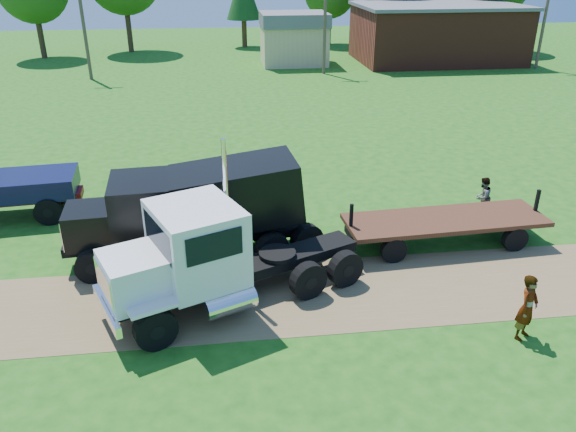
{
  "coord_description": "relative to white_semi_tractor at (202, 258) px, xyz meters",
  "views": [
    {
      "loc": [
        -3.41,
        -14.69,
        9.74
      ],
      "look_at": [
        -1.26,
        2.47,
        1.6
      ],
      "focal_mm": 35.0,
      "sensor_mm": 36.0,
      "label": 1
    }
  ],
  "objects": [
    {
      "name": "spectator_a",
      "position": [
        8.8,
        -2.57,
        -0.71
      ],
      "size": [
        0.85,
        0.8,
        1.95
      ],
      "primitive_type": "imported",
      "rotation": [
        0.0,
        0.0,
        0.65
      ],
      "color": "#999999",
      "rests_on": "ground"
    },
    {
      "name": "black_dump_truck",
      "position": [
        -0.29,
        3.23,
        0.23
      ],
      "size": [
        8.16,
        3.02,
        3.49
      ],
      "rotation": [
        0.0,
        0.0,
        0.08
      ],
      "color": "black",
      "rests_on": "ground"
    },
    {
      "name": "dirt_track",
      "position": [
        4.14,
        0.27,
        -1.69
      ],
      "size": [
        120.0,
        4.2,
        0.01
      ],
      "primitive_type": "cube",
      "color": "brown",
      "rests_on": "ground"
    },
    {
      "name": "spectator_b",
      "position": [
        11.06,
        5.15,
        -0.86
      ],
      "size": [
        1.03,
        0.98,
        1.67
      ],
      "primitive_type": "imported",
      "rotation": [
        0.0,
        0.0,
        3.75
      ],
      "color": "#999999",
      "rests_on": "ground"
    },
    {
      "name": "flatbed_trailer",
      "position": [
        8.67,
        3.05,
        -0.89
      ],
      "size": [
        7.41,
        2.61,
        1.87
      ],
      "rotation": [
        0.0,
        0.0,
        0.06
      ],
      "color": "#3D2213",
      "rests_on": "ground"
    },
    {
      "name": "orange_pickup",
      "position": [
        -0.8,
        8.07,
        -0.93
      ],
      "size": [
        5.52,
        2.57,
        1.53
      ],
      "primitive_type": "imported",
      "rotation": [
        0.0,
        0.0,
        1.56
      ],
      "color": "red",
      "rests_on": "ground"
    },
    {
      "name": "white_semi_tractor",
      "position": [
        0.0,
        0.0,
        0.0
      ],
      "size": [
        8.26,
        5.5,
        4.95
      ],
      "rotation": [
        0.0,
        0.0,
        0.41
      ],
      "color": "black",
      "rests_on": "ground"
    },
    {
      "name": "utility_poles",
      "position": [
        10.14,
        35.27,
        3.02
      ],
      "size": [
        42.2,
        0.28,
        9.0
      ],
      "color": "brown",
      "rests_on": "ground"
    },
    {
      "name": "tan_shed",
      "position": [
        8.14,
        40.27,
        0.73
      ],
      "size": [
        6.2,
        5.4,
        4.7
      ],
      "color": "tan",
      "rests_on": "ground"
    },
    {
      "name": "ground",
      "position": [
        4.14,
        0.27,
        -1.69
      ],
      "size": [
        140.0,
        140.0,
        0.0
      ],
      "primitive_type": "plane",
      "color": "#194E11",
      "rests_on": "ground"
    },
    {
      "name": "brick_building",
      "position": [
        22.14,
        40.27,
        0.97
      ],
      "size": [
        15.4,
        10.4,
        5.3
      ],
      "color": "maroon",
      "rests_on": "ground"
    }
  ]
}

